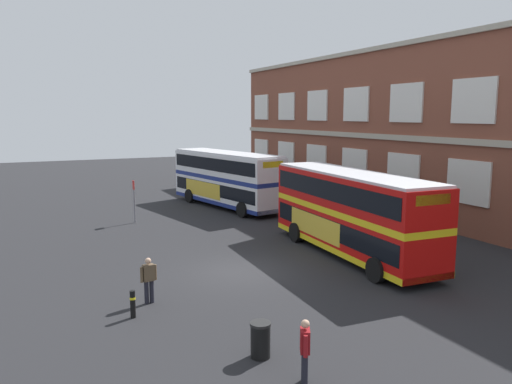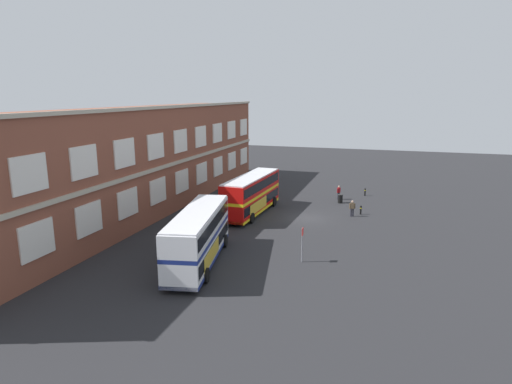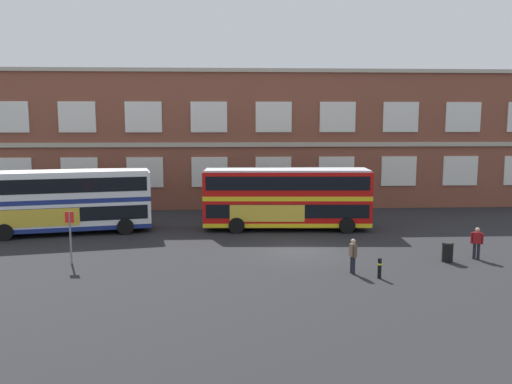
{
  "view_description": "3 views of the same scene",
  "coord_description": "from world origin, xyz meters",
  "px_view_note": "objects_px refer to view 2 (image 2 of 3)",
  "views": [
    {
      "loc": [
        19.3,
        -8.35,
        6.78
      ],
      "look_at": [
        -4.27,
        2.87,
        2.73
      ],
      "focal_mm": 35.02,
      "sensor_mm": 36.0,
      "label": 1
    },
    {
      "loc": [
        -42.59,
        -8.0,
        12.5
      ],
      "look_at": [
        -6.33,
        3.45,
        3.88
      ],
      "focal_mm": 30.46,
      "sensor_mm": 36.0,
      "label": 2
    },
    {
      "loc": [
        -3.81,
        -28.39,
        7.31
      ],
      "look_at": [
        -2.19,
        3.95,
        2.82
      ],
      "focal_mm": 36.69,
      "sensor_mm": 36.0,
      "label": 3
    }
  ],
  "objects_px": {
    "station_litter_bin": "(340,199)",
    "safety_bollard_west": "(365,192)",
    "bus_stand_flag": "(302,241)",
    "waiting_passenger": "(352,208)",
    "double_decker_near": "(198,236)",
    "second_passenger": "(339,192)",
    "safety_bollard_east": "(361,210)",
    "double_decker_middle": "(251,194)"
  },
  "relations": [
    {
      "from": "second_passenger",
      "to": "safety_bollard_east",
      "type": "bearing_deg",
      "value": -153.1
    },
    {
      "from": "bus_stand_flag",
      "to": "safety_bollard_east",
      "type": "xyz_separation_m",
      "value": [
        15.02,
        -3.24,
        -1.14
      ]
    },
    {
      "from": "double_decker_near",
      "to": "bus_stand_flag",
      "type": "bearing_deg",
      "value": -70.33
    },
    {
      "from": "station_litter_bin",
      "to": "safety_bollard_west",
      "type": "bearing_deg",
      "value": -28.34
    },
    {
      "from": "safety_bollard_east",
      "to": "bus_stand_flag",
      "type": "bearing_deg",
      "value": 167.82
    },
    {
      "from": "bus_stand_flag",
      "to": "double_decker_near",
      "type": "bearing_deg",
      "value": 109.67
    },
    {
      "from": "double_decker_middle",
      "to": "second_passenger",
      "type": "bearing_deg",
      "value": -41.35
    },
    {
      "from": "double_decker_middle",
      "to": "station_litter_bin",
      "type": "bearing_deg",
      "value": -48.7
    },
    {
      "from": "bus_stand_flag",
      "to": "waiting_passenger",
      "type": "bearing_deg",
      "value": -9.9
    },
    {
      "from": "waiting_passenger",
      "to": "double_decker_middle",
      "type": "bearing_deg",
      "value": 101.25
    },
    {
      "from": "double_decker_middle",
      "to": "second_passenger",
      "type": "xyz_separation_m",
      "value": [
        9.19,
        -8.09,
        -1.22
      ]
    },
    {
      "from": "waiting_passenger",
      "to": "safety_bollard_east",
      "type": "bearing_deg",
      "value": -37.14
    },
    {
      "from": "bus_stand_flag",
      "to": "station_litter_bin",
      "type": "height_order",
      "value": "bus_stand_flag"
    },
    {
      "from": "bus_stand_flag",
      "to": "station_litter_bin",
      "type": "xyz_separation_m",
      "value": [
        19.36,
        -0.58,
        -1.12
      ]
    },
    {
      "from": "double_decker_middle",
      "to": "safety_bollard_east",
      "type": "relative_size",
      "value": 11.7
    },
    {
      "from": "double_decker_near",
      "to": "double_decker_middle",
      "type": "height_order",
      "value": "same"
    },
    {
      "from": "safety_bollard_west",
      "to": "safety_bollard_east",
      "type": "relative_size",
      "value": 1.0
    },
    {
      "from": "double_decker_near",
      "to": "double_decker_middle",
      "type": "bearing_deg",
      "value": 2.3
    },
    {
      "from": "station_litter_bin",
      "to": "safety_bollard_east",
      "type": "bearing_deg",
      "value": -148.43
    },
    {
      "from": "waiting_passenger",
      "to": "bus_stand_flag",
      "type": "distance_m",
      "value": 14.18
    },
    {
      "from": "waiting_passenger",
      "to": "station_litter_bin",
      "type": "bearing_deg",
      "value": 18.97
    },
    {
      "from": "safety_bollard_west",
      "to": "waiting_passenger",
      "type": "bearing_deg",
      "value": 176.27
    },
    {
      "from": "second_passenger",
      "to": "safety_bollard_west",
      "type": "xyz_separation_m",
      "value": [
        2.94,
        -2.93,
        -0.44
      ]
    },
    {
      "from": "bus_stand_flag",
      "to": "safety_bollard_east",
      "type": "distance_m",
      "value": 15.41
    },
    {
      "from": "waiting_passenger",
      "to": "station_litter_bin",
      "type": "xyz_separation_m",
      "value": [
        5.4,
        1.86,
        -0.41
      ]
    },
    {
      "from": "safety_bollard_east",
      "to": "station_litter_bin",
      "type": "bearing_deg",
      "value": 31.57
    },
    {
      "from": "bus_stand_flag",
      "to": "safety_bollard_east",
      "type": "height_order",
      "value": "bus_stand_flag"
    },
    {
      "from": "double_decker_middle",
      "to": "safety_bollard_east",
      "type": "xyz_separation_m",
      "value": [
        3.13,
        -11.16,
        -1.66
      ]
    },
    {
      "from": "double_decker_near",
      "to": "second_passenger",
      "type": "bearing_deg",
      "value": -17.56
    },
    {
      "from": "double_decker_near",
      "to": "safety_bollard_east",
      "type": "distance_m",
      "value": 20.64
    },
    {
      "from": "second_passenger",
      "to": "waiting_passenger",
      "type": "bearing_deg",
      "value": -162.35
    },
    {
      "from": "station_litter_bin",
      "to": "bus_stand_flag",
      "type": "bearing_deg",
      "value": 178.3
    },
    {
      "from": "second_passenger",
      "to": "station_litter_bin",
      "type": "bearing_deg",
      "value": -166.63
    },
    {
      "from": "bus_stand_flag",
      "to": "safety_bollard_west",
      "type": "xyz_separation_m",
      "value": [
        24.02,
        -3.09,
        -1.14
      ]
    },
    {
      "from": "safety_bollard_west",
      "to": "safety_bollard_east",
      "type": "distance_m",
      "value": 9.0
    },
    {
      "from": "double_decker_near",
      "to": "safety_bollard_east",
      "type": "height_order",
      "value": "double_decker_near"
    },
    {
      "from": "station_litter_bin",
      "to": "safety_bollard_west",
      "type": "height_order",
      "value": "station_litter_bin"
    },
    {
      "from": "bus_stand_flag",
      "to": "station_litter_bin",
      "type": "distance_m",
      "value": 19.4
    },
    {
      "from": "double_decker_middle",
      "to": "bus_stand_flag",
      "type": "xyz_separation_m",
      "value": [
        -11.89,
        -7.92,
        -0.51
      ]
    },
    {
      "from": "station_litter_bin",
      "to": "safety_bollard_west",
      "type": "distance_m",
      "value": 5.3
    },
    {
      "from": "safety_bollard_east",
      "to": "double_decker_middle",
      "type": "bearing_deg",
      "value": 105.65
    },
    {
      "from": "bus_stand_flag",
      "to": "station_litter_bin",
      "type": "bearing_deg",
      "value": -1.7
    }
  ]
}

